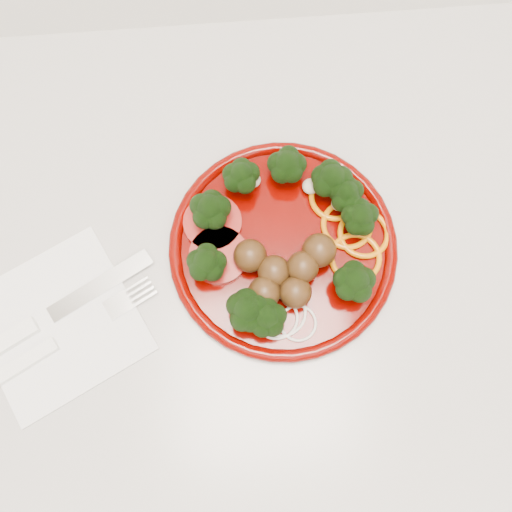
{
  "coord_description": "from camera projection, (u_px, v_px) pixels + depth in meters",
  "views": [
    {
      "loc": [
        -0.22,
        1.53,
        1.5
      ],
      "look_at": [
        -0.21,
        1.69,
        0.92
      ],
      "focal_mm": 40.0,
      "sensor_mm": 36.0,
      "label": 1
    }
  ],
  "objects": [
    {
      "name": "fork",
      "position": [
        40.0,
        353.0,
        0.59
      ],
      "size": [
        0.18,
        0.11,
        0.01
      ],
      "rotation": [
        0.0,
        0.0,
        0.5
      ],
      "color": "white",
      "rests_on": "napkin"
    },
    {
      "name": "napkin",
      "position": [
        59.0,
        323.0,
        0.6
      ],
      "size": [
        0.21,
        0.21,
        0.0
      ],
      "primitive_type": "cube",
      "rotation": [
        0.0,
        0.0,
        0.47
      ],
      "color": "white",
      "rests_on": "counter"
    },
    {
      "name": "counter",
      "position": [
        366.0,
        311.0,
        1.06
      ],
      "size": [
        2.4,
        0.6,
        0.9
      ],
      "color": "white",
      "rests_on": "ground"
    },
    {
      "name": "knife",
      "position": [
        31.0,
        327.0,
        0.59
      ],
      "size": [
        0.21,
        0.12,
        0.01
      ],
      "rotation": [
        0.0,
        0.0,
        0.5
      ],
      "color": "silver",
      "rests_on": "napkin"
    },
    {
      "name": "plate",
      "position": [
        284.0,
        243.0,
        0.6
      ],
      "size": [
        0.25,
        0.25,
        0.06
      ],
      "rotation": [
        0.0,
        0.0,
        -0.13
      ],
      "color": "#510200",
      "rests_on": "counter"
    }
  ]
}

